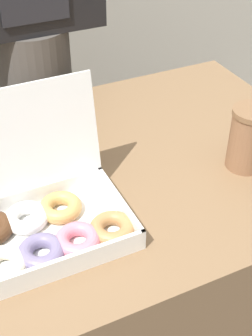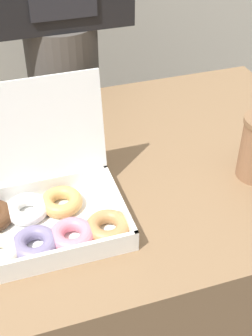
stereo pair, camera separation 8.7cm
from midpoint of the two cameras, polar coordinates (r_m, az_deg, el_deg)
name	(u,v)px [view 2 (the right image)]	position (r m, az deg, el deg)	size (l,w,h in m)	color
table	(136,268)	(1.33, 3.19, -12.21)	(0.96, 0.74, 0.74)	brown
donut_box	(42,211)	(0.90, -7.44, -5.32)	(0.31, 0.25, 0.25)	white
person_customer	(59,22)	(1.46, -6.43, 17.21)	(0.41, 0.23, 1.64)	#4C4742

